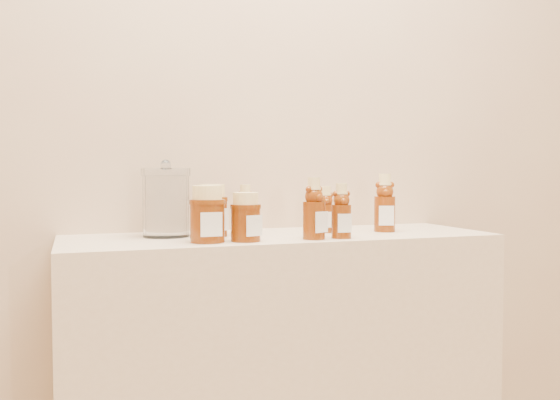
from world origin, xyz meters
name	(u,v)px	position (x,y,z in m)	size (l,w,h in m)	color
wall_back	(260,84)	(0.00, 1.75, 1.35)	(3.50, 0.02, 2.70)	tan
display_table	(281,392)	(0.00, 1.55, 0.45)	(1.20, 0.40, 0.90)	beige
bear_bottle_back_left	(245,206)	(-0.10, 1.59, 0.98)	(0.05, 0.05, 0.16)	#5A2207
bear_bottle_back_mid	(326,206)	(0.15, 1.57, 0.98)	(0.05, 0.05, 0.15)	#5A2207
bear_bottle_back_right	(385,199)	(0.32, 1.54, 1.00)	(0.07, 0.07, 0.19)	#5A2207
bear_bottle_front_left	(314,204)	(0.05, 1.42, 0.99)	(0.06, 0.06, 0.18)	#5A2207
bear_bottle_front_right	(341,207)	(0.12, 1.42, 0.98)	(0.06, 0.06, 0.17)	#5A2207
honey_jar_left	(207,214)	(-0.23, 1.45, 0.97)	(0.09, 0.09, 0.14)	#5A2207
honey_jar_back	(211,210)	(-0.19, 1.58, 0.97)	(0.09, 0.09, 0.14)	#5A2207
honey_jar_front	(246,217)	(-0.14, 1.43, 0.96)	(0.08, 0.08, 0.13)	#5A2207
glass_canister	(166,199)	(-0.31, 1.61, 1.00)	(0.13, 0.13, 0.20)	white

